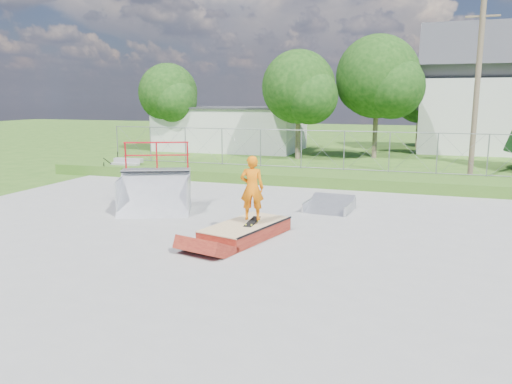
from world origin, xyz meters
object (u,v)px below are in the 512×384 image
flat_bank_ramp (329,205)px  skater (252,190)px  grind_box (246,231)px  quarter_pipe (154,179)px

flat_bank_ramp → skater: (-1.42, -3.86, 1.10)m
grind_box → skater: size_ratio=1.69×
grind_box → flat_bank_ramp: bearing=82.6°
grind_box → skater: skater is taller
grind_box → skater: bearing=36.5°
quarter_pipe → flat_bank_ramp: size_ratio=1.46×
flat_bank_ramp → skater: 4.25m
quarter_pipe → skater: 4.41m
grind_box → quarter_pipe: (-3.86, 1.87, 0.94)m
flat_bank_ramp → skater: bearing=-104.8°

